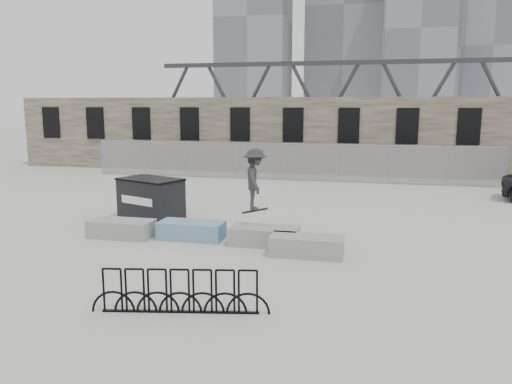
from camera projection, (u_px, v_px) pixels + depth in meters
ground at (216, 240)px, 15.22m from camera, size 120.00×120.00×0.00m
stone_wall at (296, 135)px, 30.40m from camera, size 36.00×2.58×4.50m
chainlink_fence at (286, 161)px, 27.03m from camera, size 22.06×0.06×2.02m
planter_far_left at (121, 228)px, 15.57m from camera, size 2.00×0.90×0.54m
planter_center_left at (191, 230)px, 15.36m from camera, size 2.00×0.90×0.54m
planter_center_right at (264, 235)px, 14.69m from camera, size 2.00×0.90×0.54m
planter_offset at (307, 245)px, 13.68m from camera, size 2.00×0.90×0.54m
dumpster at (151, 198)px, 18.01m from camera, size 2.59×2.10×1.48m
bike_rack at (180, 292)px, 9.88m from camera, size 3.53×0.73×0.90m
skyline_towers at (349, 21)px, 101.80m from camera, size 58.00×28.00×48.00m
truss_bridge at (416, 104)px, 65.03m from camera, size 70.00×3.00×9.80m
skateboarder at (255, 179)px, 15.03m from camera, size 1.03×1.36×1.99m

